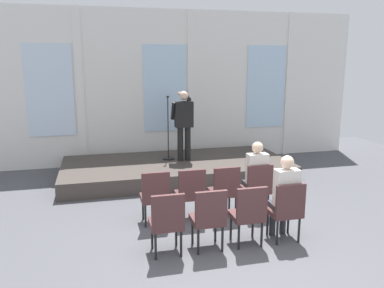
{
  "coord_description": "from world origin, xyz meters",
  "views": [
    {
      "loc": [
        -1.79,
        -4.61,
        2.71
      ],
      "look_at": [
        0.06,
        2.83,
        1.05
      ],
      "focal_mm": 36.14,
      "sensor_mm": 36.0,
      "label": 1
    }
  ],
  "objects": [
    {
      "name": "ground_plane",
      "position": [
        0.0,
        0.0,
        0.0
      ],
      "size": [
        14.59,
        14.59,
        0.0
      ],
      "primitive_type": "plane",
      "color": "#4C4C51"
    },
    {
      "name": "audience_r1_c3",
      "position": [
        0.91,
        0.44,
        0.74
      ],
      "size": [
        0.36,
        0.39,
        1.34
      ],
      "color": "#2D2D33",
      "rests_on": "ground"
    },
    {
      "name": "chair_r1_c2",
      "position": [
        0.3,
        0.36,
        0.53
      ],
      "size": [
        0.46,
        0.44,
        0.94
      ],
      "color": "black",
      "rests_on": "ground"
    },
    {
      "name": "chair_r0_c2",
      "position": [
        0.3,
        1.46,
        0.53
      ],
      "size": [
        0.46,
        0.44,
        0.94
      ],
      "color": "black",
      "rests_on": "ground"
    },
    {
      "name": "chair_r0_c0",
      "position": [
        -0.91,
        1.46,
        0.53
      ],
      "size": [
        0.46,
        0.44,
        0.94
      ],
      "color": "black",
      "rests_on": "ground"
    },
    {
      "name": "chair_r0_c1",
      "position": [
        -0.3,
        1.46,
        0.53
      ],
      "size": [
        0.46,
        0.44,
        0.94
      ],
      "color": "black",
      "rests_on": "ground"
    },
    {
      "name": "stage_platform",
      "position": [
        0.0,
        4.12,
        0.18
      ],
      "size": [
        5.3,
        2.38,
        0.36
      ],
      "primitive_type": "cube",
      "color": "#3F3833",
      "rests_on": "ground"
    },
    {
      "name": "speaker",
      "position": [
        0.2,
        4.21,
        1.32
      ],
      "size": [
        0.51,
        0.69,
        1.66
      ],
      "color": "black",
      "rests_on": "stage_platform"
    },
    {
      "name": "chair_r1_c3",
      "position": [
        0.91,
        0.36,
        0.53
      ],
      "size": [
        0.46,
        0.44,
        0.94
      ],
      "color": "black",
      "rests_on": "ground"
    },
    {
      "name": "rear_partition",
      "position": [
        0.03,
        5.6,
        2.0
      ],
      "size": [
        10.82,
        0.14,
        4.01
      ],
      "color": "silver",
      "rests_on": "ground"
    },
    {
      "name": "chair_r1_c0",
      "position": [
        -0.91,
        0.36,
        0.53
      ],
      "size": [
        0.46,
        0.44,
        0.94
      ],
      "color": "black",
      "rests_on": "ground"
    },
    {
      "name": "audience_r0_c3",
      "position": [
        0.91,
        1.54,
        0.73
      ],
      "size": [
        0.36,
        0.39,
        1.32
      ],
      "color": "#2D2D33",
      "rests_on": "ground"
    },
    {
      "name": "chair_r0_c3",
      "position": [
        0.91,
        1.46,
        0.53
      ],
      "size": [
        0.46,
        0.44,
        0.94
      ],
      "color": "black",
      "rests_on": "ground"
    },
    {
      "name": "chair_r1_c1",
      "position": [
        -0.3,
        0.36,
        0.53
      ],
      "size": [
        0.46,
        0.44,
        0.94
      ],
      "color": "black",
      "rests_on": "ground"
    },
    {
      "name": "mic_stand",
      "position": [
        -0.14,
        4.39,
        0.69
      ],
      "size": [
        0.28,
        0.28,
        1.55
      ],
      "color": "black",
      "rests_on": "stage_platform"
    }
  ]
}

